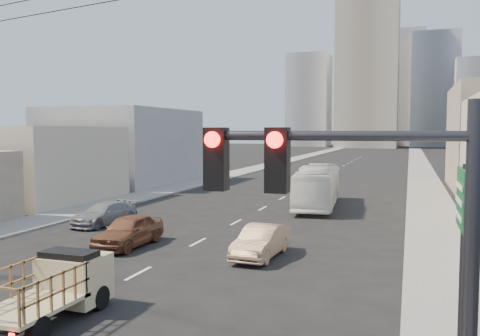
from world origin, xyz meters
The scene contains 18 objects.
sidewalk_left centered at (-11.75, 70.00, 0.06)m, with size 3.50×180.00×0.12m, color gray.
sidewalk_right centered at (11.75, 70.00, 0.06)m, with size 3.50×180.00×0.12m, color gray.
lane_dashes centered at (0.00, 53.00, 0.01)m, with size 0.15×104.00×0.01m.
flatbed_pickup centered at (0.05, 2.81, 1.09)m, with size 1.95×4.41×1.90m.
city_bus centered at (3.67, 28.05, 1.53)m, with size 2.58×11.02×3.07m, color silver.
sedan_brown centered at (-2.86, 12.07, 0.78)m, with size 1.83×4.56×1.55m, color brown.
sedan_tan centered at (3.89, 12.07, 0.71)m, with size 1.49×4.29×1.41m, color tan.
sedan_grey centered at (-7.27, 16.65, 0.67)m, with size 1.88×4.62×1.34m, color gray.
traffic_signal centered at (9.77, -3.51, 4.08)m, with size 3.23×0.35×6.00m.
green_sign centered at (11.16, 1.50, 3.74)m, with size 0.18×1.60×5.00m.
overhead_wires centered at (0.00, 1.50, 8.97)m, with size 23.01×5.02×0.72m.
bldg_left_mid centered at (-19.00, 24.00, 3.00)m, with size 11.00×12.00×6.00m, color #BBAE97.
bldg_left_far centered at (-19.50, 39.00, 4.00)m, with size 12.00×16.00×8.00m, color gray.
high_rise_tower centered at (-4.00, 170.00, 30.00)m, with size 20.00×20.00×60.00m, color #A0907C.
midrise_ne centered at (18.00, 185.00, 20.00)m, with size 16.00×16.00×40.00m, color gray.
midrise_nw centered at (-26.00, 180.00, 17.00)m, with size 15.00×15.00×34.00m, color gray.
midrise_back centered at (6.00, 200.00, 22.00)m, with size 18.00×18.00×44.00m, color gray.
midrise_east centered at (30.00, 165.00, 14.00)m, with size 14.00×14.00×28.00m, color gray.
Camera 1 is at (10.13, -9.51, 5.66)m, focal length 38.00 mm.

